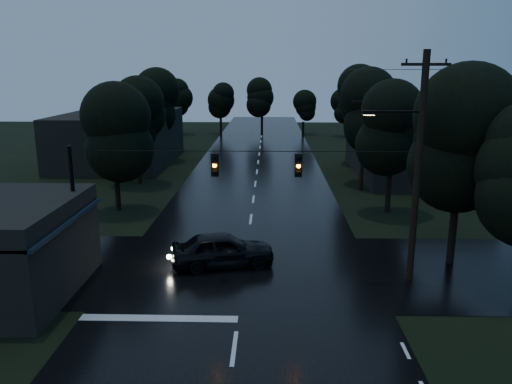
{
  "coord_description": "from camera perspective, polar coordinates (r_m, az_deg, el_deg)",
  "views": [
    {
      "loc": [
        1.15,
        -10.1,
        9.19
      ],
      "look_at": [
        0.46,
        15.03,
        3.01
      ],
      "focal_mm": 35.0,
      "sensor_mm": 36.0,
      "label": 1
    }
  ],
  "objects": [
    {
      "name": "span_signals",
      "position": [
        21.46,
        -0.05,
        3.21
      ],
      "size": [
        15.0,
        0.37,
        1.12
      ],
      "color": "black",
      "rests_on": "ground"
    },
    {
      "name": "tree_left_a",
      "position": [
        33.89,
        -15.98,
        6.59
      ],
      "size": [
        3.92,
        3.92,
        8.26
      ],
      "color": "black",
      "rests_on": "ground"
    },
    {
      "name": "tree_left_b",
      "position": [
        41.67,
        -13.54,
        8.51
      ],
      "size": [
        4.2,
        4.2,
        8.85
      ],
      "color": "black",
      "rests_on": "ground"
    },
    {
      "name": "building_far_left",
      "position": [
        52.76,
        -15.22,
        6.04
      ],
      "size": [
        10.0,
        16.0,
        5.0
      ],
      "primitive_type": "cube",
      "color": "black",
      "rests_on": "ground"
    },
    {
      "name": "car",
      "position": [
        24.03,
        -3.83,
        -6.57
      ],
      "size": [
        5.2,
        2.98,
        1.67
      ],
      "primitive_type": "imported",
      "rotation": [
        0.0,
        0.0,
        1.79
      ],
      "color": "black",
      "rests_on": "ground"
    },
    {
      "name": "tree_right_b",
      "position": [
        41.1,
        13.59,
        8.97
      ],
      "size": [
        4.48,
        4.48,
        9.44
      ],
      "color": "black",
      "rests_on": "ground"
    },
    {
      "name": "tree_right_c",
      "position": [
        50.98,
        11.99,
        10.34
      ],
      "size": [
        4.76,
        4.76,
        10.03
      ],
      "color": "black",
      "rests_on": "ground"
    },
    {
      "name": "anchor_pole_left",
      "position": [
        23.63,
        -19.99,
        -2.23
      ],
      "size": [
        0.18,
        0.18,
        6.0
      ],
      "primitive_type": "cylinder",
      "color": "black",
      "rests_on": "ground"
    },
    {
      "name": "tree_corner_near",
      "position": [
        24.94,
        22.44,
        5.4
      ],
      "size": [
        4.48,
        4.48,
        9.44
      ],
      "color": "black",
      "rests_on": "ground"
    },
    {
      "name": "utility_pole_far",
      "position": [
        39.12,
        12.14,
        5.7
      ],
      "size": [
        2.0,
        0.3,
        7.5
      ],
      "color": "black",
      "rests_on": "ground"
    },
    {
      "name": "cross_street",
      "position": [
        23.96,
        -1.33,
        -8.75
      ],
      "size": [
        60.0,
        9.0,
        0.02
      ],
      "primitive_type": "cube",
      "color": "black",
      "rests_on": "ground"
    },
    {
      "name": "main_road",
      "position": [
        41.15,
        -0.08,
        0.9
      ],
      "size": [
        12.0,
        120.0,
        0.02
      ],
      "primitive_type": "cube",
      "color": "black",
      "rests_on": "ground"
    },
    {
      "name": "building_far_right",
      "position": [
        46.46,
        17.66,
        4.5
      ],
      "size": [
        10.0,
        14.0,
        4.4
      ],
      "primitive_type": "cube",
      "color": "black",
      "rests_on": "ground"
    },
    {
      "name": "tree_right_a",
      "position": [
        33.23,
        15.34,
        7.15
      ],
      "size": [
        4.2,
        4.2,
        8.85
      ],
      "color": "black",
      "rests_on": "ground"
    },
    {
      "name": "utility_pole_main",
      "position": [
        22.35,
        17.82,
        3.01
      ],
      "size": [
        3.5,
        0.3,
        10.0
      ],
      "color": "black",
      "rests_on": "ground"
    },
    {
      "name": "tree_left_c",
      "position": [
        51.47,
        -11.35,
        9.98
      ],
      "size": [
        4.48,
        4.48,
        9.44
      ],
      "color": "black",
      "rests_on": "ground"
    }
  ]
}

